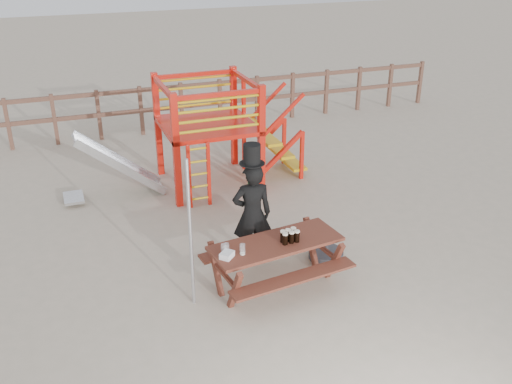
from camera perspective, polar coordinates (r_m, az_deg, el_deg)
The scene contains 10 objects.
ground at distance 8.34m, azimuth 1.03°, elevation -8.66°, with size 60.00×60.00×0.00m, color #BBA992.
back_fence at distance 14.24m, azimuth -9.46°, elevation 8.74°, with size 15.09×0.09×1.20m.
playground_fort at distance 10.98m, azimuth -5.23°, elevation 5.98°, with size 4.71×1.84×2.10m.
picnic_table at distance 7.96m, azimuth 1.99°, elevation -6.64°, with size 1.97×1.48×0.71m.
man_with_hat at distance 8.31m, azimuth -0.39°, elevation -2.00°, with size 0.63×0.46×1.90m.
metal_pole at distance 7.35m, azimuth -6.57°, elevation -4.31°, with size 0.05×0.05×2.09m, color #B2B2B7.
parasol_base at distance 8.86m, azimuth 7.01°, elevation -6.20°, with size 0.53×0.53×0.22m.
paper_bag at distance 7.46m, azimuth -2.92°, elevation -6.31°, with size 0.18×0.14×0.08m, color white.
stout_pints at distance 7.81m, azimuth 3.38°, elevation -4.42°, with size 0.26×0.18×0.17m.
empty_glasses at distance 7.52m, azimuth -2.52°, elevation -5.77°, with size 0.30×0.17×0.15m.
Camera 1 is at (-2.58, -6.46, 4.60)m, focal length 40.00 mm.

